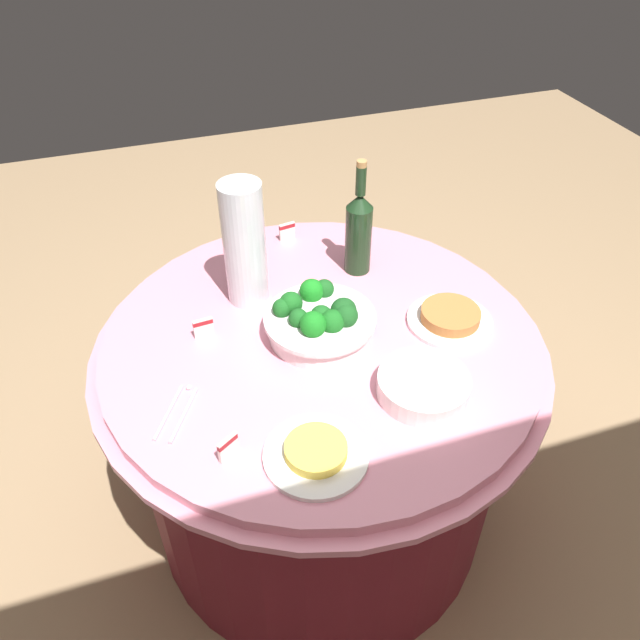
% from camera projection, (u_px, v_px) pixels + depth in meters
% --- Properties ---
extents(ground_plane, '(6.00, 6.00, 0.00)m').
position_uv_depth(ground_plane, '(320.00, 504.00, 2.06)').
color(ground_plane, '#9E7F5B').
extents(buffet_table, '(1.16, 1.16, 0.74)m').
position_uv_depth(buffet_table, '(320.00, 429.00, 1.82)').
color(buffet_table, maroon).
rests_on(buffet_table, ground_plane).
extents(broccoli_bowl, '(0.28, 0.28, 0.12)m').
position_uv_depth(broccoli_bowl, '(320.00, 321.00, 1.56)').
color(broccoli_bowl, white).
rests_on(broccoli_bowl, buffet_table).
extents(plate_stack, '(0.21, 0.21, 0.05)m').
position_uv_depth(plate_stack, '(423.00, 386.00, 1.42)').
color(plate_stack, white).
rests_on(plate_stack, buffet_table).
extents(wine_bottle, '(0.07, 0.07, 0.34)m').
position_uv_depth(wine_bottle, '(359.00, 231.00, 1.73)').
color(wine_bottle, '#1A351B').
rests_on(wine_bottle, buffet_table).
extents(decorative_fruit_vase, '(0.11, 0.11, 0.34)m').
position_uv_depth(decorative_fruit_vase, '(245.00, 250.00, 1.61)').
color(decorative_fruit_vase, silver).
rests_on(decorative_fruit_vase, buffet_table).
extents(serving_tongs, '(0.12, 0.16, 0.01)m').
position_uv_depth(serving_tongs, '(177.00, 411.00, 1.39)').
color(serving_tongs, silver).
rests_on(serving_tongs, buffet_table).
extents(food_plate_fried_egg, '(0.22, 0.22, 0.04)m').
position_uv_depth(food_plate_fried_egg, '(316.00, 453.00, 1.29)').
color(food_plate_fried_egg, white).
rests_on(food_plate_fried_egg, buffet_table).
extents(food_plate_peanuts, '(0.22, 0.22, 0.04)m').
position_uv_depth(food_plate_peanuts, '(450.00, 318.00, 1.62)').
color(food_plate_peanuts, white).
rests_on(food_plate_peanuts, buffet_table).
extents(label_placard_front, '(0.05, 0.03, 0.05)m').
position_uv_depth(label_placard_front, '(228.00, 447.00, 1.28)').
color(label_placard_front, white).
rests_on(label_placard_front, buffet_table).
extents(label_placard_mid, '(0.05, 0.01, 0.05)m').
position_uv_depth(label_placard_mid, '(203.00, 327.00, 1.57)').
color(label_placard_mid, white).
rests_on(label_placard_mid, buffet_table).
extents(label_placard_rear, '(0.05, 0.02, 0.05)m').
position_uv_depth(label_placard_rear, '(287.00, 230.00, 1.91)').
color(label_placard_rear, white).
rests_on(label_placard_rear, buffet_table).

